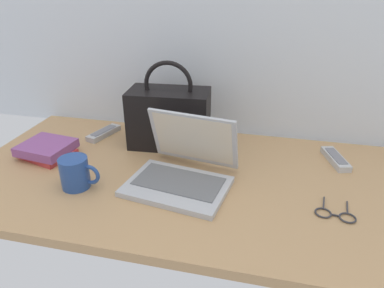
{
  "coord_description": "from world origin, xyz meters",
  "views": [
    {
      "loc": [
        0.2,
        -0.97,
        0.65
      ],
      "look_at": [
        -0.03,
        0.0,
        0.15
      ],
      "focal_mm": 32.83,
      "sensor_mm": 36.0,
      "label": 1
    }
  ],
  "objects_px": {
    "remote_control_near": "(104,133)",
    "book_stack": "(47,149)",
    "eyeglasses": "(335,214)",
    "handbag": "(169,117)",
    "laptop": "(183,169)",
    "coffee_mug": "(76,173)",
    "remote_control_far": "(335,159)"
  },
  "relations": [
    {
      "from": "remote_control_near",
      "to": "book_stack",
      "type": "height_order",
      "value": "book_stack"
    },
    {
      "from": "remote_control_near",
      "to": "eyeglasses",
      "type": "relative_size",
      "value": 1.43
    },
    {
      "from": "remote_control_near",
      "to": "handbag",
      "type": "distance_m",
      "value": 0.31
    },
    {
      "from": "laptop",
      "to": "remote_control_near",
      "type": "xyz_separation_m",
      "value": [
        -0.41,
        0.27,
        -0.03
      ]
    },
    {
      "from": "remote_control_near",
      "to": "book_stack",
      "type": "relative_size",
      "value": 0.8
    },
    {
      "from": "coffee_mug",
      "to": "book_stack",
      "type": "bearing_deg",
      "value": 142.75
    },
    {
      "from": "remote_control_far",
      "to": "eyeglasses",
      "type": "relative_size",
      "value": 1.43
    },
    {
      "from": "remote_control_far",
      "to": "book_stack",
      "type": "bearing_deg",
      "value": -169.28
    },
    {
      "from": "handbag",
      "to": "book_stack",
      "type": "height_order",
      "value": "handbag"
    },
    {
      "from": "eyeglasses",
      "to": "handbag",
      "type": "xyz_separation_m",
      "value": [
        -0.58,
        0.33,
        0.11
      ]
    },
    {
      "from": "laptop",
      "to": "remote_control_far",
      "type": "relative_size",
      "value": 2.08
    },
    {
      "from": "remote_control_far",
      "to": "handbag",
      "type": "height_order",
      "value": "handbag"
    },
    {
      "from": "remote_control_far",
      "to": "handbag",
      "type": "relative_size",
      "value": 0.5
    },
    {
      "from": "laptop",
      "to": "remote_control_near",
      "type": "distance_m",
      "value": 0.49
    },
    {
      "from": "remote_control_near",
      "to": "eyeglasses",
      "type": "xyz_separation_m",
      "value": [
        0.87,
        -0.34,
        -0.01
      ]
    },
    {
      "from": "coffee_mug",
      "to": "eyeglasses",
      "type": "height_order",
      "value": "coffee_mug"
    },
    {
      "from": "eyeglasses",
      "to": "remote_control_far",
      "type": "bearing_deg",
      "value": 83.07
    },
    {
      "from": "handbag",
      "to": "book_stack",
      "type": "xyz_separation_m",
      "value": [
        -0.41,
        -0.19,
        -0.09
      ]
    },
    {
      "from": "remote_control_near",
      "to": "handbag",
      "type": "bearing_deg",
      "value": -3.13
    },
    {
      "from": "remote_control_far",
      "to": "handbag",
      "type": "bearing_deg",
      "value": 179.99
    },
    {
      "from": "coffee_mug",
      "to": "handbag",
      "type": "distance_m",
      "value": 0.41
    },
    {
      "from": "laptop",
      "to": "coffee_mug",
      "type": "distance_m",
      "value": 0.33
    },
    {
      "from": "remote_control_near",
      "to": "laptop",
      "type": "bearing_deg",
      "value": -33.18
    },
    {
      "from": "laptop",
      "to": "book_stack",
      "type": "xyz_separation_m",
      "value": [
        -0.53,
        0.06,
        -0.02
      ]
    },
    {
      "from": "laptop",
      "to": "handbag",
      "type": "bearing_deg",
      "value": 115.09
    },
    {
      "from": "laptop",
      "to": "eyeglasses",
      "type": "relative_size",
      "value": 2.98
    },
    {
      "from": "coffee_mug",
      "to": "handbag",
      "type": "xyz_separation_m",
      "value": [
        0.2,
        0.36,
        0.06
      ]
    },
    {
      "from": "coffee_mug",
      "to": "remote_control_near",
      "type": "height_order",
      "value": "coffee_mug"
    },
    {
      "from": "coffee_mug",
      "to": "remote_control_far",
      "type": "relative_size",
      "value": 0.78
    },
    {
      "from": "eyeglasses",
      "to": "handbag",
      "type": "distance_m",
      "value": 0.67
    },
    {
      "from": "coffee_mug",
      "to": "laptop",
      "type": "bearing_deg",
      "value": 18.37
    },
    {
      "from": "laptop",
      "to": "eyeglasses",
      "type": "xyz_separation_m",
      "value": [
        0.46,
        -0.08,
        -0.04
      ]
    }
  ]
}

